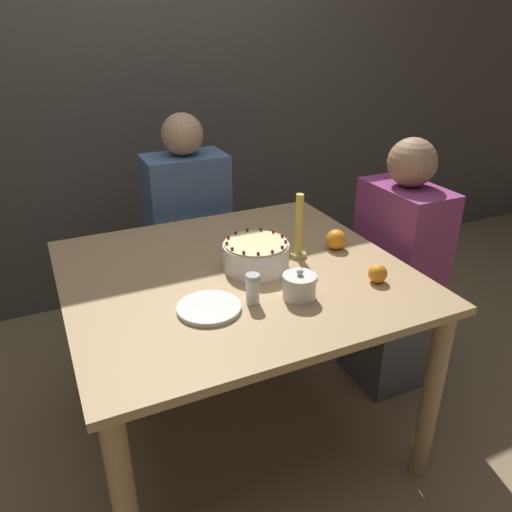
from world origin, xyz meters
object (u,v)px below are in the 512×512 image
object	(u,v)px
cake	(256,255)
sugar_bowl	(299,286)
sugar_shaker	(253,289)
person_woman_floral	(395,283)
person_man_blue_shirt	(190,248)
candle	(299,232)

from	to	relation	value
cake	sugar_bowl	xyz separation A→B (m)	(0.04, -0.26, -0.01)
cake	sugar_shaker	bearing A→B (deg)	-117.26
cake	person_woman_floral	world-z (taller)	person_woman_floral
person_man_blue_shirt	person_woman_floral	size ratio (longest dim) A/B	1.03
sugar_bowl	person_woman_floral	distance (m)	0.82
candle	sugar_shaker	bearing A→B (deg)	-141.34
person_man_blue_shirt	sugar_shaker	bearing A→B (deg)	84.60
sugar_shaker	person_man_blue_shirt	bearing A→B (deg)	84.60
person_woman_floral	person_man_blue_shirt	bearing A→B (deg)	45.98
cake	person_woman_floral	bearing A→B (deg)	3.64
person_woman_floral	sugar_shaker	bearing A→B (deg)	107.92
sugar_bowl	sugar_shaker	distance (m)	0.16
cake	person_man_blue_shirt	distance (m)	0.83
sugar_shaker	person_woman_floral	world-z (taller)	person_woman_floral
candle	person_woman_floral	size ratio (longest dim) A/B	0.22
cake	person_man_blue_shirt	bearing A→B (deg)	91.68
sugar_bowl	person_woman_floral	size ratio (longest dim) A/B	0.10
person_woman_floral	candle	bearing A→B (deg)	93.18
sugar_bowl	candle	bearing A→B (deg)	61.48
cake	person_woman_floral	distance (m)	0.80
cake	candle	bearing A→B (deg)	4.95
cake	candle	world-z (taller)	candle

